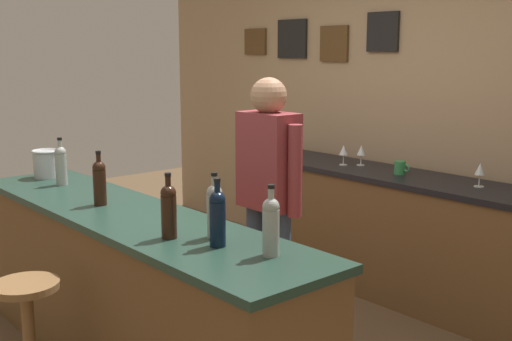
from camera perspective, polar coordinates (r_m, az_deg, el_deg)
The scene contains 16 objects.
back_wall at distance 4.99m, azimuth 13.57°, elevation 6.44°, with size 6.00×0.09×2.80m.
bar_counter at distance 3.59m, azimuth -11.28°, elevation -10.80°, with size 2.73×0.60×0.92m.
side_counter at distance 4.65m, azimuth 14.01°, elevation -6.00°, with size 3.02×0.56×0.90m.
bartender at distance 3.70m, azimuth 1.12°, elevation -2.21°, with size 0.52×0.21×1.62m.
bar_stool at distance 3.34m, azimuth -19.83°, elevation -13.00°, with size 0.32×0.32×0.68m.
wine_bottle_a at distance 4.21m, azimuth -17.17°, elevation 0.57°, with size 0.07×0.07×0.31m.
wine_bottle_b at distance 3.61m, azimuth -13.92°, elevation -0.93°, with size 0.07×0.07×0.31m.
wine_bottle_c at distance 2.92m, azimuth -7.87°, elevation -3.49°, with size 0.07×0.07×0.31m.
wine_bottle_d at distance 2.90m, azimuth -3.75°, elevation -3.47°, with size 0.07×0.07×0.31m.
wine_bottle_e at distance 2.78m, azimuth -3.49°, elevation -4.14°, with size 0.07×0.07×0.31m.
wine_bottle_f at distance 2.64m, azimuth 1.35°, elevation -4.88°, with size 0.07×0.07×0.31m.
ice_bucket at distance 4.50m, azimuth -18.38°, elevation 0.65°, with size 0.19×0.19×0.19m.
wine_glass_a at distance 4.88m, azimuth 7.90°, elevation 1.76°, with size 0.07×0.07×0.16m.
wine_glass_b at distance 4.90m, azimuth 9.46°, elevation 1.74°, with size 0.07×0.07×0.16m.
wine_glass_c at distance 4.31m, azimuth 19.53°, elevation 0.03°, with size 0.07×0.07×0.16m.
coffee_mug at distance 4.60m, azimuth 12.87°, elevation 0.24°, with size 0.12×0.08×0.09m.
Camera 1 is at (2.92, -2.03, 1.77)m, focal length 44.39 mm.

